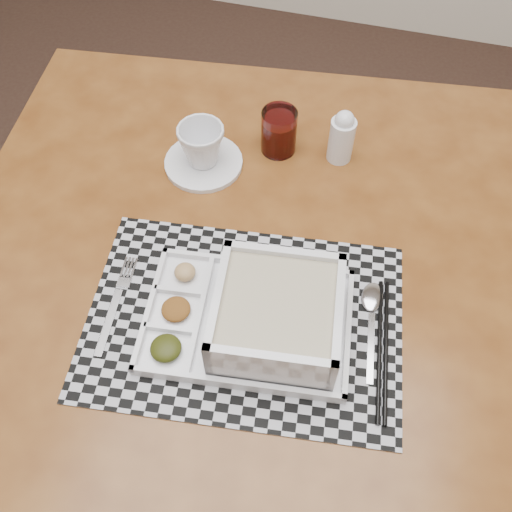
# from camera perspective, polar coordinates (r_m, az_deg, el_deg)

# --- Properties ---
(dining_table) EXTENTS (1.16, 1.16, 0.78)m
(dining_table) POSITION_cam_1_polar(r_m,az_deg,el_deg) (1.04, -0.87, -2.99)
(dining_table) COLOR #4E260E
(dining_table) RESTS_ON ground
(placemat) EXTENTS (0.54, 0.41, 0.00)m
(placemat) POSITION_cam_1_polar(r_m,az_deg,el_deg) (0.91, -1.19, -6.44)
(placemat) COLOR #A2A2A9
(placemat) RESTS_ON dining_table
(serving_tray) EXTENTS (0.34, 0.26, 0.10)m
(serving_tray) POSITION_cam_1_polar(r_m,az_deg,el_deg) (0.87, 1.16, -6.18)
(serving_tray) COLOR silver
(serving_tray) RESTS_ON placemat
(fork) EXTENTS (0.04, 0.19, 0.00)m
(fork) POSITION_cam_1_polar(r_m,az_deg,el_deg) (0.95, -13.67, -4.53)
(fork) COLOR silver
(fork) RESTS_ON placemat
(spoon) EXTENTS (0.04, 0.18, 0.01)m
(spoon) POSITION_cam_1_polar(r_m,az_deg,el_deg) (0.94, 11.55, -4.75)
(spoon) COLOR silver
(spoon) RESTS_ON placemat
(chopsticks) EXTENTS (0.05, 0.24, 0.01)m
(chopsticks) POSITION_cam_1_polar(r_m,az_deg,el_deg) (0.90, 12.55, -9.02)
(chopsticks) COLOR black
(chopsticks) RESTS_ON placemat
(saucer) EXTENTS (0.15, 0.15, 0.01)m
(saucer) POSITION_cam_1_polar(r_m,az_deg,el_deg) (1.11, -5.26, 9.27)
(saucer) COLOR silver
(saucer) RESTS_ON dining_table
(cup) EXTENTS (0.11, 0.11, 0.08)m
(cup) POSITION_cam_1_polar(r_m,az_deg,el_deg) (1.08, -5.44, 10.96)
(cup) COLOR silver
(cup) RESTS_ON saucer
(juice_glass) EXTENTS (0.07, 0.07, 0.09)m
(juice_glass) POSITION_cam_1_polar(r_m,az_deg,el_deg) (1.11, 2.30, 12.20)
(juice_glass) COLOR white
(juice_glass) RESTS_ON dining_table
(creamer_bottle) EXTENTS (0.05, 0.05, 0.11)m
(creamer_bottle) POSITION_cam_1_polar(r_m,az_deg,el_deg) (1.10, 8.58, 11.73)
(creamer_bottle) COLOR silver
(creamer_bottle) RESTS_ON dining_table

